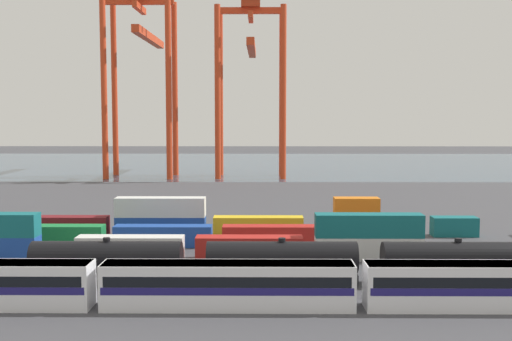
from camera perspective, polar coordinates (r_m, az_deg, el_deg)
name	(u,v)px	position (r m, az deg, el deg)	size (l,w,h in m)	color
ground_plane	(274,205)	(114.65, 1.58, -3.14)	(420.00, 420.00, 0.00)	#424247
harbour_water	(268,164)	(208.26, 1.11, 0.58)	(400.00, 110.00, 0.01)	#384C60
passenger_train	(228,283)	(54.54, -2.53, -10.09)	(65.81, 3.14, 3.90)	silver
freight_tank_row	(458,262)	(64.86, 17.65, -7.86)	(82.43, 3.04, 4.50)	#232326
shipping_container_0	(12,247)	(77.81, -21.07, -6.45)	(6.04, 2.44, 2.60)	#1C4299
shipping_container_1	(11,225)	(77.35, -21.13, -4.57)	(6.04, 2.44, 2.60)	#146066
shipping_container_2	(130,248)	(73.95, -11.21, -6.80)	(12.10, 2.44, 2.60)	silver
shipping_container_3	(249,248)	(72.44, -0.61, -6.95)	(12.10, 2.44, 2.60)	#AD211C
shipping_container_4	(369,248)	(73.42, 10.07, -6.87)	(12.10, 2.44, 2.60)	silver
shipping_container_5	(369,225)	(72.93, 10.10, -4.87)	(12.10, 2.44, 2.60)	#146066
shipping_container_6	(55,236)	(83.34, -17.57, -5.60)	(12.10, 2.44, 2.60)	#197538
shipping_container_7	(163,236)	(80.21, -8.34, -5.83)	(12.10, 2.44, 2.60)	#1C4299
shipping_container_8	(271,236)	(79.26, 1.37, -5.90)	(12.10, 2.44, 2.60)	#AD211C
shipping_container_9	(380,236)	(80.59, 11.04, -5.81)	(6.04, 2.44, 2.60)	maroon
shipping_container_10	(64,226)	(90.23, -16.90, -4.77)	(12.10, 2.44, 2.60)	maroon
shipping_container_11	(161,226)	(87.20, -8.55, -4.95)	(12.10, 2.44, 2.60)	#1C4299
shipping_container_12	(161,207)	(86.78, -8.57, -3.26)	(12.10, 2.44, 2.60)	silver
shipping_container_13	(258,226)	(86.11, 0.21, -5.02)	(12.10, 2.44, 2.60)	gold
shipping_container_14	(356,226)	(87.05, 8.98, -4.97)	(6.04, 2.44, 2.60)	orange
shipping_container_15	(356,207)	(86.64, 9.01, -3.28)	(6.04, 2.44, 2.60)	orange
shipping_container_16	(454,226)	(89.94, 17.37, -4.82)	(6.04, 2.44, 2.60)	#146066
gantry_crane_west	(142,61)	(171.48, -10.16, 9.66)	(17.79, 40.29, 49.05)	red
gantry_crane_central	(251,68)	(168.13, -0.46, 9.23)	(18.04, 36.88, 46.71)	red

